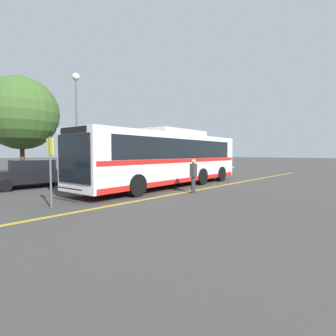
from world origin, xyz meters
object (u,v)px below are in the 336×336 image
(transit_bus, at_px, (168,157))
(parked_car_2, at_px, (116,170))
(parked_car_3, at_px, (162,167))
(pedestrian_0, at_px, (193,174))
(bus_stop_sign, at_px, (50,163))
(parked_car_1, at_px, (31,174))
(tree_0, at_px, (21,113))
(street_lamp, at_px, (76,103))

(transit_bus, relative_size, parked_car_2, 3.08)
(parked_car_2, bearing_deg, parked_car_3, 97.79)
(parked_car_2, xyz_separation_m, pedestrian_0, (-1.12, -7.43, 0.20))
(transit_bus, distance_m, bus_stop_sign, 7.34)
(parked_car_1, relative_size, bus_stop_sign, 1.91)
(bus_stop_sign, bearing_deg, parked_car_2, -54.88)
(parked_car_2, xyz_separation_m, tree_0, (-4.65, 4.01, 3.82))
(pedestrian_0, bearing_deg, parked_car_2, -113.26)
(transit_bus, distance_m, street_lamp, 8.02)
(parked_car_1, height_order, bus_stop_sign, bus_stop_sign)
(pedestrian_0, distance_m, street_lamp, 10.55)
(transit_bus, bearing_deg, parked_car_3, -47.90)
(transit_bus, height_order, parked_car_2, transit_bus)
(pedestrian_0, bearing_deg, transit_bus, -128.45)
(parked_car_1, distance_m, bus_stop_sign, 6.55)
(parked_car_1, height_order, pedestrian_0, pedestrian_0)
(parked_car_1, xyz_separation_m, parked_car_2, (5.50, -0.48, -0.05))
(parked_car_1, height_order, parked_car_3, parked_car_1)
(parked_car_2, height_order, tree_0, tree_0)
(parked_car_1, xyz_separation_m, pedestrian_0, (4.39, -7.91, 0.15))
(transit_bus, bearing_deg, tree_0, 24.54)
(parked_car_1, xyz_separation_m, street_lamp, (3.75, 1.63, 4.60))
(transit_bus, height_order, street_lamp, street_lamp)
(parked_car_1, xyz_separation_m, tree_0, (0.85, 3.53, 3.77))
(parked_car_1, relative_size, pedestrian_0, 2.91)
(pedestrian_0, height_order, tree_0, tree_0)
(transit_bus, relative_size, parked_car_1, 2.65)
(transit_bus, bearing_deg, parked_car_1, 42.89)
(parked_car_1, relative_size, street_lamp, 0.64)
(street_lamp, relative_size, tree_0, 1.07)
(bus_stop_sign, relative_size, street_lamp, 0.33)
(pedestrian_0, xyz_separation_m, tree_0, (-3.53, 11.44, 3.62))
(transit_bus, relative_size, parked_car_3, 2.65)
(parked_car_1, height_order, tree_0, tree_0)
(transit_bus, height_order, bus_stop_sign, transit_bus)
(tree_0, bearing_deg, pedestrian_0, -72.83)
(pedestrian_0, relative_size, street_lamp, 0.22)
(transit_bus, xyz_separation_m, parked_car_3, (5.03, 5.14, -0.99))
(parked_car_1, bearing_deg, transit_bus, -131.21)
(parked_car_1, height_order, street_lamp, street_lamp)
(transit_bus, relative_size, street_lamp, 1.69)
(parked_car_3, bearing_deg, bus_stop_sign, 111.77)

